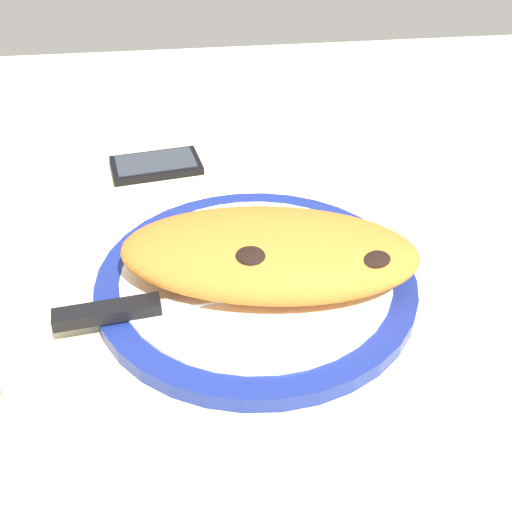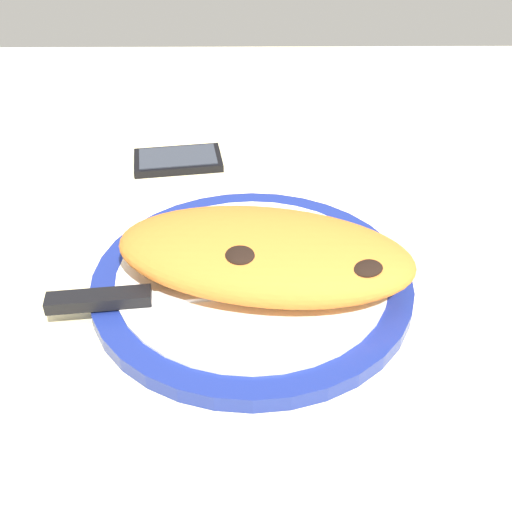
% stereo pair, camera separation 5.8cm
% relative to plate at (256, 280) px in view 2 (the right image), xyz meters
% --- Properties ---
extents(ground_plane, '(1.50, 1.50, 0.03)m').
position_rel_plate_xyz_m(ground_plane, '(0.00, 0.00, -0.02)').
color(ground_plane, beige).
extents(plate, '(0.31, 0.31, 0.02)m').
position_rel_plate_xyz_m(plate, '(0.00, 0.00, 0.00)').
color(plate, navy).
rests_on(plate, ground_plane).
extents(calzone, '(0.30, 0.19, 0.06)m').
position_rel_plate_xyz_m(calzone, '(-0.01, 0.01, 0.04)').
color(calzone, orange).
rests_on(calzone, plate).
extents(fork, '(0.17, 0.02, 0.00)m').
position_rel_plate_xyz_m(fork, '(0.04, -0.07, 0.01)').
color(fork, silver).
rests_on(fork, plate).
extents(knife, '(0.24, 0.05, 0.01)m').
position_rel_plate_xyz_m(knife, '(0.10, 0.04, 0.01)').
color(knife, silver).
rests_on(knife, plate).
extents(smartphone, '(0.12, 0.08, 0.01)m').
position_rel_plate_xyz_m(smartphone, '(0.10, -0.26, -0.00)').
color(smartphone, black).
rests_on(smartphone, ground_plane).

